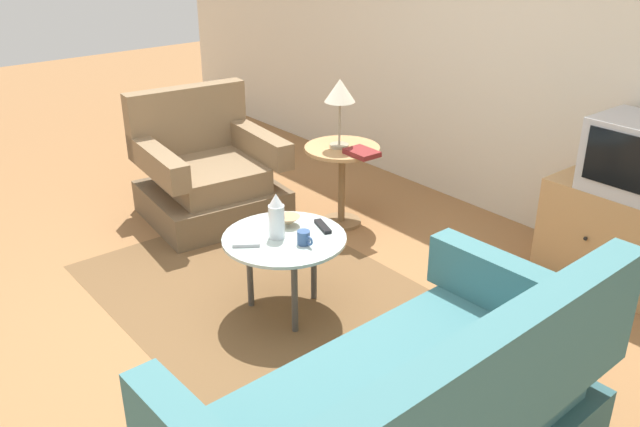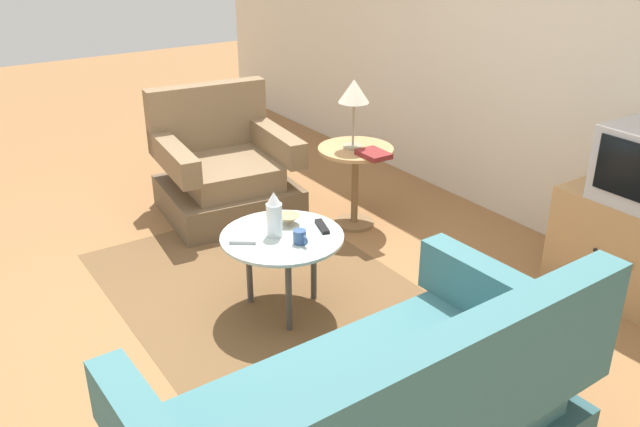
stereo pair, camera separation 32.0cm
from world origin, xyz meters
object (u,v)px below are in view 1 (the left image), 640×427
Objects in this scene: tv_stand at (623,238)px; table_lamp at (340,93)px; tv_remote_dark at (323,226)px; tv_remote_silver at (246,244)px; coffee_table at (285,245)px; book at (362,153)px; couch at (406,424)px; television at (639,157)px; bowl at (289,221)px; vase at (276,217)px; mug at (304,238)px; armchair at (208,176)px; side_table at (342,169)px.

table_lamp is (-1.75, -0.78, 0.67)m from tv_stand.
tv_remote_dark is 1.22× the size of tv_remote_silver.
coffee_table is 1.14m from book.
couch is 3.48× the size of television.
bowl is (0.61, -0.90, -0.47)m from table_lamp.
couch reaches higher than vase.
armchair is at bearing 168.30° from mug.
armchair reaches higher than bowl.
television is at bearing -104.62° from tv_remote_dark.
book is at bearing 113.53° from vase.
coffee_table is 3.05× the size of book.
side_table is (0.77, 0.66, 0.13)m from armchair.
vase is at bearing -57.55° from side_table.
television is at bearing 62.76° from mug.
table_lamp is at bearing -177.56° from book.
television is 4.59× the size of mug.
mug is 0.25m from bowl.
couch is at bearing -36.88° from book.
side_table is 1.41m from tv_remote_silver.
bowl is at bearing -124.24° from tv_stand.
bowl is at bearing 46.09° from tv_remote_silver.
table_lamp is 3.31× the size of tv_remote_silver.
side_table is 1.09m from tv_remote_dark.
book is (-0.38, 0.91, 0.11)m from bowl.
vase reaches higher than tv_remote_dark.
coffee_table is 3.87× the size of tv_remote_dark.
book is at bearing -2.98° from side_table.
table_lamp reaches higher than tv_remote_silver.
mug is (0.85, -0.98, -0.46)m from table_lamp.
side_table is 1.93m from television.
tv_stand is (1.04, 1.78, -0.12)m from coffee_table.
side_table is at bearing 178.08° from book.
tv_stand is at bearing 23.62° from side_table.
side_table is (-0.70, 1.03, 0.01)m from coffee_table.
coffee_table is at bearing -54.90° from table_lamp.
side_table is 0.65× the size of tv_stand.
tv_remote_silver is at bearing -61.56° from table_lamp.
tv_remote_dark and tv_remote_silver have the same top height.
mug is 0.63× the size of tv_remote_dark.
table_lamp is 1.38m from mug.
tv_remote_silver is at bearing -118.28° from tv_stand.
mug is 0.31m from tv_remote_silver.
television is (-0.29, 2.17, 0.53)m from couch.
bowl is at bearing 85.44° from armchair.
vase reaches higher than tv_remote_silver.
book reaches higher than coffee_table.
table_lamp is 0.43m from book.
book is at bearing 122.14° from mug.
book is at bearing 1.38° from table_lamp.
couch is at bearing -82.44° from tv_stand.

